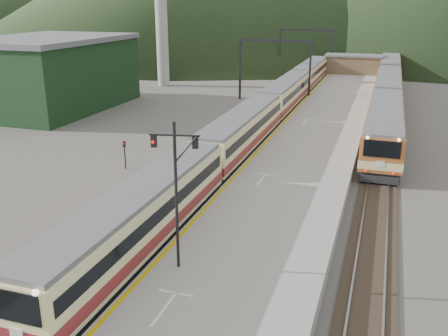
% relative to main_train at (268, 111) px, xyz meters
% --- Properties ---
extents(track_main, '(2.60, 200.00, 0.23)m').
position_rel_main_train_xyz_m(track_main, '(0.00, 0.22, -1.84)').
color(track_main, black).
rests_on(track_main, ground).
extents(track_far, '(2.60, 200.00, 0.23)m').
position_rel_main_train_xyz_m(track_far, '(-5.00, 0.22, -1.84)').
color(track_far, black).
rests_on(track_far, ground).
extents(track_second, '(2.60, 200.00, 0.23)m').
position_rel_main_train_xyz_m(track_second, '(11.50, 0.22, -1.84)').
color(track_second, black).
rests_on(track_second, ground).
extents(platform, '(8.00, 100.00, 1.00)m').
position_rel_main_train_xyz_m(platform, '(5.60, -1.78, -1.40)').
color(platform, gray).
rests_on(platform, ground).
extents(gantry_near, '(9.55, 0.25, 8.00)m').
position_rel_main_train_xyz_m(gantry_near, '(-2.85, 15.22, 3.68)').
color(gantry_near, black).
rests_on(gantry_near, ground).
extents(gantry_far, '(9.55, 0.25, 8.00)m').
position_rel_main_train_xyz_m(gantry_far, '(-2.85, 40.22, 3.68)').
color(gantry_far, black).
rests_on(gantry_far, ground).
extents(warehouse, '(14.50, 20.50, 8.60)m').
position_rel_main_train_xyz_m(warehouse, '(-28.00, 2.22, 2.41)').
color(warehouse, black).
rests_on(warehouse, ground).
extents(station_shed, '(9.40, 4.40, 3.10)m').
position_rel_main_train_xyz_m(station_shed, '(5.60, 38.22, 0.67)').
color(station_shed, brown).
rests_on(station_shed, platform).
extents(main_train, '(2.74, 75.29, 3.35)m').
position_rel_main_train_xyz_m(main_train, '(0.00, 0.00, 0.00)').
color(main_train, beige).
rests_on(main_train, track_main).
extents(second_train, '(3.09, 63.33, 3.77)m').
position_rel_main_train_xyz_m(second_train, '(11.50, 17.70, 0.21)').
color(second_train, '#A75B28').
rests_on(second_train, track_second).
extents(signal_mast, '(2.17, 0.59, 6.89)m').
position_rel_main_train_xyz_m(signal_mast, '(3.02, -30.47, 3.30)').
color(signal_mast, black).
rests_on(signal_mast, platform).
extents(short_signal_b, '(0.27, 0.24, 2.27)m').
position_rel_main_train_xyz_m(short_signal_b, '(-2.02, -5.65, -0.44)').
color(short_signal_b, black).
rests_on(short_signal_b, ground).
extents(short_signal_c, '(0.25, 0.20, 2.27)m').
position_rel_main_train_xyz_m(short_signal_c, '(-7.74, -16.02, -0.44)').
color(short_signal_c, black).
rests_on(short_signal_c, ground).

